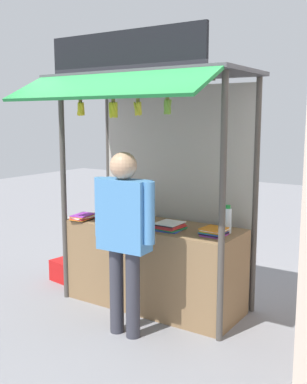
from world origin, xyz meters
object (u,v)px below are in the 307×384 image
magazine_stack_rear_center (214,232)px  vendor_person (124,227)px  banana_bunch_inner_right (138,108)px  banana_bunch_rightmost (113,110)px  water_bottle_back_left (228,220)px  magazine_stack_mid_left (170,226)px  water_bottle_center (145,209)px  water_bottle_back_right (118,202)px  water_bottle_front_left (113,206)px  banana_bunch_inner_left (167,106)px  plastic_crate (70,270)px  magazine_stack_mid_right (83,217)px  banana_bunch_leftmost (81,109)px

magazine_stack_rear_center → vendor_person: vendor_person is taller
banana_bunch_inner_right → banana_bunch_rightmost: bearing=179.9°
water_bottle_back_left → banana_bunch_inner_right: bearing=-141.5°
magazine_stack_mid_left → magazine_stack_rear_center: 0.47m
magazine_stack_mid_left → banana_bunch_rightmost: bearing=-142.0°
water_bottle_center → vendor_person: bearing=-67.1°
magazine_stack_rear_center → banana_bunch_inner_right: bearing=-147.8°
magazine_stack_mid_left → vendor_person: size_ratio=0.17×
water_bottle_back_right → vendor_person: bearing=-49.9°
banana_bunch_inner_right → vendor_person: banana_bunch_inner_right is taller
water_bottle_center → magazine_stack_mid_left: size_ratio=0.90×
water_bottle_front_left → magazine_stack_rear_center: bearing=-6.5°
banana_bunch_inner_left → vendor_person: banana_bunch_inner_left is taller
magazine_stack_rear_center → plastic_crate: bearing=175.8°
vendor_person → magazine_stack_mid_right: bearing=-29.6°
water_bottle_back_right → magazine_stack_mid_left: bearing=-21.8°
magazine_stack_mid_right → banana_bunch_inner_right: (0.91, -0.21, 1.18)m
water_bottle_front_left → banana_bunch_rightmost: bearing=-50.7°
water_bottle_back_right → banana_bunch_rightmost: size_ratio=0.92×
magazine_stack_mid_right → banana_bunch_inner_left: 1.72m
banana_bunch_rightmost → plastic_crate: banana_bunch_rightmost is taller
plastic_crate → water_bottle_front_left: bearing=0.4°
water_bottle_back_right → plastic_crate: bearing=-163.7°
water_bottle_center → banana_bunch_inner_right: banana_bunch_inner_right is taller
plastic_crate → magazine_stack_rear_center: bearing=-4.2°
magazine_stack_mid_right → water_bottle_center: bearing=34.6°
banana_bunch_inner_left → banana_bunch_rightmost: (-0.61, 0.00, -0.02)m
water_bottle_front_left → banana_bunch_leftmost: (0.02, -0.54, 1.09)m
water_bottle_center → banana_bunch_rightmost: banana_bunch_rightmost is taller
magazine_stack_mid_left → water_bottle_center: bearing=151.4°
banana_bunch_inner_left → vendor_person: size_ratio=0.16×
water_bottle_center → water_bottle_back_right: water_bottle_back_right is taller
banana_bunch_leftmost → vendor_person: (0.74, -0.28, -1.08)m
water_bottle_front_left → water_bottle_center: size_ratio=1.02×
magazine_stack_mid_left → banana_bunch_rightmost: (-0.43, -0.34, 1.16)m
water_bottle_back_left → water_bottle_center: water_bottle_back_left is taller
banana_bunch_rightmost → plastic_crate: bearing=154.9°
water_bottle_back_left → magazine_stack_rear_center: (-0.07, -0.16, -0.09)m
magazine_stack_rear_center → water_bottle_center: bearing=167.3°
magazine_stack_rear_center → plastic_crate: size_ratio=0.68×
magazine_stack_mid_right → plastic_crate: bearing=148.4°
water_bottle_back_left → banana_bunch_rightmost: 1.55m
water_bottle_center → banana_bunch_leftmost: bearing=-121.7°
water_bottle_center → magazine_stack_mid_left: 0.56m
water_bottle_front_left → water_bottle_back_right: bearing=112.6°
banana_bunch_inner_left → water_bottle_back_left: bearing=56.2°
water_bottle_center → water_bottle_front_left: bearing=-171.4°
magazine_stack_mid_left → magazine_stack_mid_right: 1.06m
banana_bunch_inner_right → plastic_crate: bearing=159.5°
water_bottle_back_right → banana_bunch_leftmost: banana_bunch_leftmost is taller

